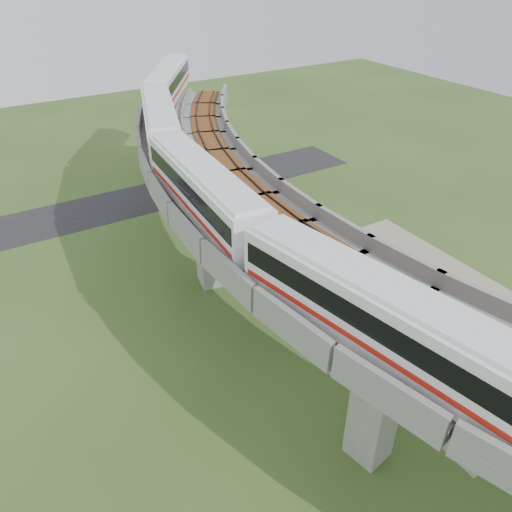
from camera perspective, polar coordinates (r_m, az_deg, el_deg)
The scene contains 17 objects.
ground at distance 38.19m, azimuth 0.85°, elevation -11.15°, with size 160.00×160.00×0.00m, color #365321.
dirt_lot at distance 44.47m, azimuth 17.85°, elevation -5.67°, with size 18.00×26.00×0.04m, color gray.
asphalt_road at distance 61.30m, azimuth -14.23°, elevation 6.01°, with size 60.00×8.00×0.03m, color #232326.
viaduct at distance 34.52m, azimuth 6.39°, elevation 2.18°, with size 19.58×73.98×11.40m.
metro_train at distance 40.23m, azimuth -5.65°, elevation 11.90°, with size 16.76×60.29×3.64m.
fence at distance 42.46m, azimuth 12.15°, elevation -5.46°, with size 3.87×38.73×1.50m.
tree_0 at distance 56.75m, azimuth -1.86°, elevation 7.57°, with size 2.49×2.49×3.52m.
tree_1 at distance 52.25m, azimuth -0.93°, elevation 4.76°, with size 2.16×2.16×2.97m.
tree_2 at distance 49.22m, azimuth 0.33°, elevation 2.92°, with size 2.76×2.76×3.24m.
tree_3 at distance 45.54m, azimuth 3.03°, elevation 0.52°, with size 1.98×1.98×3.12m.
tree_4 at distance 40.72m, azimuth 6.67°, elevation -3.61°, with size 3.12×3.12×3.84m.
tree_5 at distance 38.43m, azimuth 10.96°, elevation -7.57°, with size 2.51×2.51×3.06m.
tree_6 at distance 35.20m, azimuth 20.00°, elevation -12.98°, with size 2.06×2.06×3.26m.
tree_7 at distance 34.77m, azimuth 26.58°, elevation -16.08°, with size 2.20×2.20×3.13m.
car_white at distance 37.36m, azimuth 24.50°, elevation -14.67°, with size 1.58×3.94×1.34m, color silver.
car_red at distance 45.95m, azimuth 16.82°, elevation -3.16°, with size 1.24×3.55×1.17m, color #AE1020.
car_dark at distance 47.26m, azimuth 12.90°, elevation -1.28°, with size 1.90×4.68×1.36m, color black.
Camera 1 is at (-14.78, -23.34, 26.37)m, focal length 35.00 mm.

